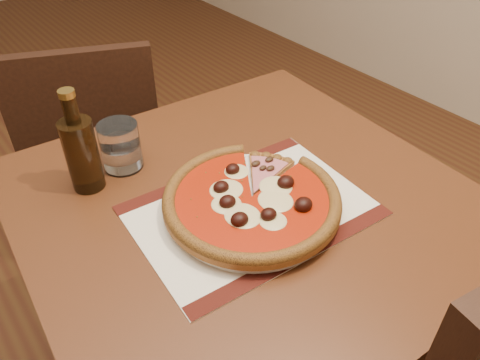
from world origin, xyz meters
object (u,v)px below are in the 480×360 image
Objects in this scene: water_glass at (120,146)px; plate at (252,206)px; pizza at (252,198)px; bottle at (81,152)px; table at (246,236)px; chair_far at (96,148)px.

plate is at bearing -65.90° from water_glass.
bottle is (-0.20, 0.25, 0.05)m from pizza.
water_glass reaches higher than plate.
table is 8.76× the size of water_glass.
chair_far is at bearing 69.56° from bottle.
water_glass is (-0.12, 0.27, 0.04)m from plate.
chair_far is at bearing 92.44° from table.
table is 4.15× the size of bottle.
pizza reaches higher than table.
bottle reaches higher than water_glass.
chair_far is 8.71× the size of water_glass.
plate reaches higher than table.
pizza is 3.28× the size of water_glass.
water_glass is at bearing 113.99° from pizza.
plate is at bearing -51.20° from bottle.
pizza is at bearing 114.57° from chair_far.
table is 0.74m from chair_far.
table is 2.67× the size of pizza.
chair_far is at bearing 77.77° from water_glass.
bottle reaches higher than pizza.
table is at bearing -59.78° from water_glass.
pizza is at bearing -51.31° from bottle.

